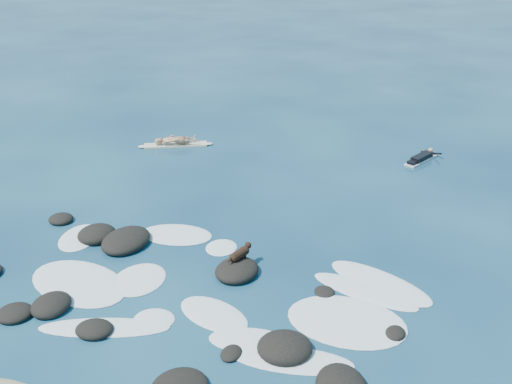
% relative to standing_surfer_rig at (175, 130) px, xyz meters
% --- Properties ---
extents(ground, '(160.00, 160.00, 0.00)m').
position_rel_standing_surfer_rig_xyz_m(ground, '(5.37, -9.20, -0.81)').
color(ground, '#0A2642').
rests_on(ground, ground).
extents(reef_rocks, '(13.41, 7.11, 0.57)m').
position_rel_standing_surfer_rig_xyz_m(reef_rocks, '(5.75, -11.07, -0.70)').
color(reef_rocks, black).
rests_on(reef_rocks, ground).
extents(breaking_foam, '(12.81, 7.20, 0.12)m').
position_rel_standing_surfer_rig_xyz_m(breaking_foam, '(7.25, -10.22, -0.80)').
color(breaking_foam, white).
rests_on(breaking_foam, ground).
extents(standing_surfer_rig, '(3.32, 2.06, 2.06)m').
position_rel_standing_surfer_rig_xyz_m(standing_surfer_rig, '(0.00, 0.00, 0.00)').
color(standing_surfer_rig, beige).
rests_on(standing_surfer_rig, ground).
extents(paddling_surfer_rig, '(1.46, 2.33, 0.41)m').
position_rel_standing_surfer_rig_xyz_m(paddling_surfer_rig, '(11.33, 2.56, -0.67)').
color(paddling_surfer_rig, silver).
rests_on(paddling_surfer_rig, ground).
extents(dog, '(0.49, 1.16, 0.75)m').
position_rel_standing_surfer_rig_xyz_m(dog, '(7.25, -8.76, -0.32)').
color(dog, black).
rests_on(dog, ground).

